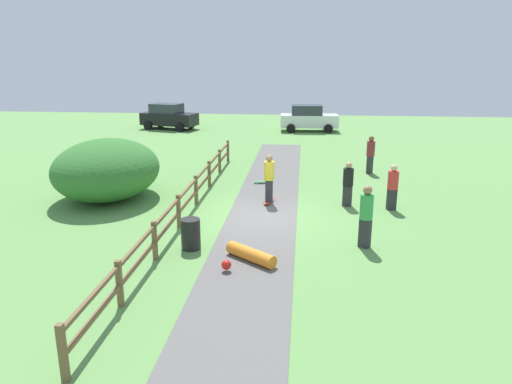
{
  "coord_description": "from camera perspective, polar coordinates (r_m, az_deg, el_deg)",
  "views": [
    {
      "loc": [
        1.35,
        -15.66,
        5.39
      ],
      "look_at": [
        -0.17,
        -0.36,
        1.0
      ],
      "focal_mm": 33.54,
      "sensor_mm": 36.0,
      "label": 1
    }
  ],
  "objects": [
    {
      "name": "wooden_fence",
      "position": [
        16.83,
        -8.13,
        -0.53
      ],
      "size": [
        0.12,
        18.12,
        1.1
      ],
      "color": "brown",
      "rests_on": "ground_plane"
    },
    {
      "name": "skater_riding",
      "position": [
        17.8,
        1.58,
        1.86
      ],
      "size": [
        0.45,
        0.82,
        1.86
      ],
      "color": "#B23326",
      "rests_on": "asphalt_path"
    },
    {
      "name": "trash_bin",
      "position": [
        13.94,
        -7.79,
        -4.97
      ],
      "size": [
        0.56,
        0.56,
        0.9
      ],
      "primitive_type": "cylinder",
      "color": "black",
      "rests_on": "ground_plane"
    },
    {
      "name": "bystander_black",
      "position": [
        17.89,
        10.92,
        1.17
      ],
      "size": [
        0.48,
        0.48,
        1.67
      ],
      "color": "#2D2D33",
      "rests_on": "ground_plane"
    },
    {
      "name": "parked_car_white",
      "position": [
        35.85,
        6.28,
        8.75
      ],
      "size": [
        4.27,
        2.14,
        1.92
      ],
      "color": "silver",
      "rests_on": "ground_plane"
    },
    {
      "name": "asphalt_path",
      "position": [
        16.61,
        0.71,
        -2.96
      ],
      "size": [
        2.4,
        28.0,
        0.02
      ],
      "primitive_type": "cube",
      "color": "#605E5B",
      "rests_on": "ground_plane"
    },
    {
      "name": "bush_large",
      "position": [
        19.35,
        -17.38,
        2.59
      ],
      "size": [
        3.95,
        4.74,
        2.33
      ],
      "primitive_type": "ellipsoid",
      "color": "#33702D",
      "rests_on": "ground_plane"
    },
    {
      "name": "skater_fallen",
      "position": [
        13.02,
        -0.84,
        -7.56
      ],
      "size": [
        1.47,
        1.48,
        0.36
      ],
      "color": "orange",
      "rests_on": "asphalt_path"
    },
    {
      "name": "bystander_maroon",
      "position": [
        23.2,
        13.5,
        4.57
      ],
      "size": [
        0.53,
        0.53,
        1.79
      ],
      "color": "#2D2D33",
      "rests_on": "ground_plane"
    },
    {
      "name": "parked_car_black",
      "position": [
        37.29,
        -10.39,
        8.86
      ],
      "size": [
        4.49,
        2.78,
        1.92
      ],
      "color": "black",
      "rests_on": "ground_plane"
    },
    {
      "name": "ground_plane",
      "position": [
        16.62,
        0.71,
        -2.99
      ],
      "size": [
        60.0,
        60.0,
        0.0
      ],
      "primitive_type": "plane",
      "color": "#60934C"
    },
    {
      "name": "bystander_green",
      "position": [
        14.07,
        13.01,
        -2.5
      ],
      "size": [
        0.53,
        0.53,
        1.86
      ],
      "color": "#2D2D33",
      "rests_on": "ground_plane"
    },
    {
      "name": "skateboard_loose",
      "position": [
        20.87,
        0.9,
        1.22
      ],
      "size": [
        0.82,
        0.33,
        0.08
      ],
      "color": "#338C4C",
      "rests_on": "asphalt_path"
    },
    {
      "name": "bystander_red",
      "position": [
        17.82,
        16.0,
        0.78
      ],
      "size": [
        0.45,
        0.45,
        1.67
      ],
      "color": "#2D2D33",
      "rests_on": "ground_plane"
    }
  ]
}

